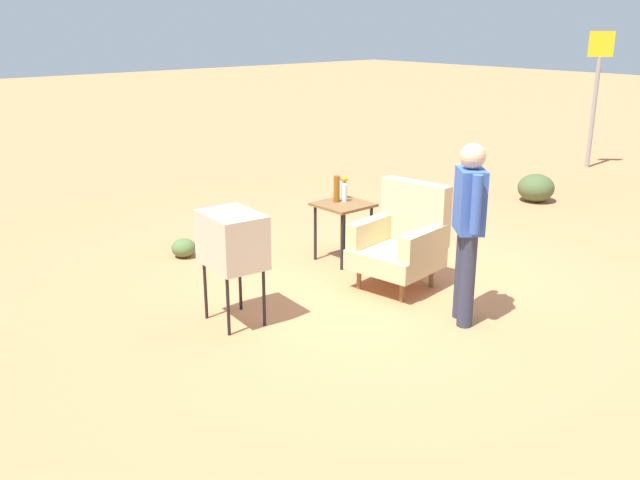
{
  "coord_description": "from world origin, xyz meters",
  "views": [
    {
      "loc": [
        4.51,
        -4.92,
        2.64
      ],
      "look_at": [
        -0.19,
        -0.83,
        0.65
      ],
      "focal_mm": 38.91,
      "sensor_mm": 36.0,
      "label": 1
    }
  ],
  "objects_px": {
    "person_standing": "(468,223)",
    "bottle_short_clear": "(344,193)",
    "armchair": "(402,239)",
    "tv_on_stand": "(233,240)",
    "road_sign": "(596,92)",
    "flower_vase": "(344,185)",
    "bottle_tall_amber": "(337,189)",
    "side_table": "(343,212)"
  },
  "relations": [
    {
      "from": "person_standing",
      "to": "road_sign",
      "type": "height_order",
      "value": "road_sign"
    },
    {
      "from": "tv_on_stand",
      "to": "road_sign",
      "type": "xyz_separation_m",
      "value": [
        -1.45,
        8.91,
        0.6
      ]
    },
    {
      "from": "armchair",
      "to": "flower_vase",
      "type": "distance_m",
      "value": 1.23
    },
    {
      "from": "side_table",
      "to": "flower_vase",
      "type": "distance_m",
      "value": 0.36
    },
    {
      "from": "tv_on_stand",
      "to": "bottle_tall_amber",
      "type": "bearing_deg",
      "value": 110.48
    },
    {
      "from": "road_sign",
      "to": "armchair",
      "type": "bearing_deg",
      "value": -75.65
    },
    {
      "from": "road_sign",
      "to": "bottle_short_clear",
      "type": "relative_size",
      "value": 12.2
    },
    {
      "from": "side_table",
      "to": "person_standing",
      "type": "height_order",
      "value": "person_standing"
    },
    {
      "from": "person_standing",
      "to": "flower_vase",
      "type": "height_order",
      "value": "person_standing"
    },
    {
      "from": "side_table",
      "to": "road_sign",
      "type": "height_order",
      "value": "road_sign"
    },
    {
      "from": "person_standing",
      "to": "bottle_short_clear",
      "type": "distance_m",
      "value": 2.06
    },
    {
      "from": "armchair",
      "to": "bottle_short_clear",
      "type": "xyz_separation_m",
      "value": [
        -1.03,
        0.15,
        0.27
      ]
    },
    {
      "from": "person_standing",
      "to": "bottle_short_clear",
      "type": "height_order",
      "value": "person_standing"
    },
    {
      "from": "armchair",
      "to": "person_standing",
      "type": "relative_size",
      "value": 0.65
    },
    {
      "from": "bottle_tall_amber",
      "to": "tv_on_stand",
      "type": "bearing_deg",
      "value": -69.52
    },
    {
      "from": "flower_vase",
      "to": "road_sign",
      "type": "bearing_deg",
      "value": 95.49
    },
    {
      "from": "road_sign",
      "to": "bottle_tall_amber",
      "type": "relative_size",
      "value": 8.13
    },
    {
      "from": "tv_on_stand",
      "to": "side_table",
      "type": "bearing_deg",
      "value": 107.63
    },
    {
      "from": "person_standing",
      "to": "bottle_tall_amber",
      "type": "xyz_separation_m",
      "value": [
        -2.06,
        0.31,
        -0.12
      ]
    },
    {
      "from": "bottle_tall_amber",
      "to": "bottle_short_clear",
      "type": "bearing_deg",
      "value": 63.47
    },
    {
      "from": "armchair",
      "to": "bottle_short_clear",
      "type": "distance_m",
      "value": 1.08
    },
    {
      "from": "tv_on_stand",
      "to": "person_standing",
      "type": "distance_m",
      "value": 2.08
    },
    {
      "from": "tv_on_stand",
      "to": "flower_vase",
      "type": "height_order",
      "value": "tv_on_stand"
    },
    {
      "from": "flower_vase",
      "to": "person_standing",
      "type": "bearing_deg",
      "value": -13.12
    },
    {
      "from": "tv_on_stand",
      "to": "road_sign",
      "type": "distance_m",
      "value": 9.05
    },
    {
      "from": "tv_on_stand",
      "to": "person_standing",
      "type": "height_order",
      "value": "person_standing"
    },
    {
      "from": "bottle_short_clear",
      "to": "person_standing",
      "type": "bearing_deg",
      "value": -11.06
    },
    {
      "from": "tv_on_stand",
      "to": "road_sign",
      "type": "bearing_deg",
      "value": 99.22
    },
    {
      "from": "armchair",
      "to": "flower_vase",
      "type": "bearing_deg",
      "value": 167.71
    },
    {
      "from": "armchair",
      "to": "person_standing",
      "type": "bearing_deg",
      "value": -14.09
    },
    {
      "from": "armchair",
      "to": "person_standing",
      "type": "height_order",
      "value": "person_standing"
    },
    {
      "from": "tv_on_stand",
      "to": "flower_vase",
      "type": "bearing_deg",
      "value": 110.87
    },
    {
      "from": "armchair",
      "to": "flower_vase",
      "type": "xyz_separation_m",
      "value": [
        -1.16,
        0.25,
        0.32
      ]
    },
    {
      "from": "side_table",
      "to": "road_sign",
      "type": "bearing_deg",
      "value": 96.86
    },
    {
      "from": "tv_on_stand",
      "to": "flower_vase",
      "type": "distance_m",
      "value": 2.22
    },
    {
      "from": "armchair",
      "to": "road_sign",
      "type": "relative_size",
      "value": 0.43
    },
    {
      "from": "armchair",
      "to": "road_sign",
      "type": "distance_m",
      "value": 7.37
    },
    {
      "from": "flower_vase",
      "to": "bottle_short_clear",
      "type": "bearing_deg",
      "value": -39.86
    },
    {
      "from": "side_table",
      "to": "tv_on_stand",
      "type": "distance_m",
      "value": 2.0
    },
    {
      "from": "side_table",
      "to": "person_standing",
      "type": "distance_m",
      "value": 2.02
    },
    {
      "from": "bottle_tall_amber",
      "to": "bottle_short_clear",
      "type": "relative_size",
      "value": 1.5
    },
    {
      "from": "armchair",
      "to": "person_standing",
      "type": "distance_m",
      "value": 1.11
    }
  ]
}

